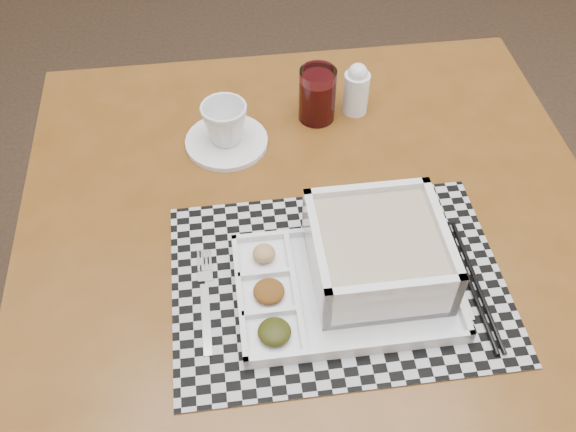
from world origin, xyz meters
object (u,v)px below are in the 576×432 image
at_px(creamer_bottle, 356,89).
at_px(serving_tray, 368,262).
at_px(juice_glass, 317,97).
at_px(dining_table, 315,255).
at_px(cup, 225,123).

bearing_deg(creamer_bottle, serving_tray, -94.50).
xyz_separation_m(juice_glass, creamer_bottle, (0.07, 0.02, 0.00)).
relative_size(serving_tray, creamer_bottle, 3.20).
height_order(dining_table, cup, cup).
bearing_deg(cup, serving_tray, -39.64).
bearing_deg(serving_tray, juice_glass, 96.53).
xyz_separation_m(serving_tray, creamer_bottle, (0.03, 0.39, 0.01)).
distance_m(serving_tray, juice_glass, 0.38).
relative_size(dining_table, cup, 12.52).
xyz_separation_m(dining_table, cup, (-0.15, 0.21, 0.12)).
distance_m(juice_glass, creamer_bottle, 0.08).
xyz_separation_m(cup, creamer_bottle, (0.24, 0.08, 0.00)).
bearing_deg(serving_tray, creamer_bottle, 85.50).
relative_size(serving_tray, cup, 4.06).
height_order(cup, juice_glass, juice_glass).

